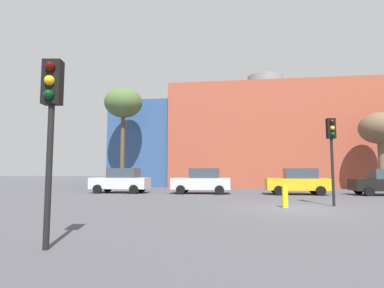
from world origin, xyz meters
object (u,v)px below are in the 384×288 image
at_px(parked_car_1, 202,181).
at_px(bare_tree_2, 380,129).
at_px(traffic_light_near_left, 51,108).
at_px(parked_car_2, 298,181).
at_px(bare_tree_0, 123,104).
at_px(parked_car_0, 121,181).
at_px(traffic_light_island, 332,141).
at_px(bollard_yellow_0, 285,197).

relative_size(parked_car_1, bare_tree_2, 0.64).
bearing_deg(traffic_light_near_left, bare_tree_2, 135.83).
xyz_separation_m(parked_car_2, bare_tree_2, (7.52, 5.15, 4.06)).
bearing_deg(parked_car_2, bare_tree_0, -21.37).
bearing_deg(traffic_light_near_left, parked_car_0, -172.36).
relative_size(parked_car_0, bare_tree_2, 0.64).
bearing_deg(parked_car_1, bare_tree_0, -35.30).
xyz_separation_m(traffic_light_island, bare_tree_2, (7.40, 12.24, 2.08)).
xyz_separation_m(traffic_light_island, bollard_yellow_0, (-2.19, -0.83, -2.39)).
height_order(traffic_light_near_left, bare_tree_2, bare_tree_2).
distance_m(traffic_light_island, bare_tree_2, 14.45).
xyz_separation_m(parked_car_2, traffic_light_near_left, (-7.74, -15.81, 1.87)).
height_order(traffic_light_island, bollard_yellow_0, traffic_light_island).
relative_size(traffic_light_near_left, bollard_yellow_0, 4.09).
bearing_deg(bare_tree_0, traffic_light_near_left, -73.13).
relative_size(traffic_light_near_left, traffic_light_island, 0.96).
bearing_deg(traffic_light_near_left, traffic_light_island, 129.82).
distance_m(parked_car_1, traffic_light_near_left, 15.97).
relative_size(traffic_light_island, bollard_yellow_0, 4.26).
distance_m(traffic_light_island, bollard_yellow_0, 3.34).
distance_m(traffic_light_near_left, bare_tree_0, 22.89).
bearing_deg(bollard_yellow_0, parked_car_2, 75.37).
distance_m(parked_car_2, bare_tree_0, 16.75).
height_order(traffic_light_island, bare_tree_2, bare_tree_2).
relative_size(parked_car_0, parked_car_1, 1.01).
bearing_deg(bollard_yellow_0, traffic_light_near_left, -125.73).
height_order(parked_car_0, bollard_yellow_0, parked_car_0).
bearing_deg(parked_car_1, bare_tree_2, -159.67).
distance_m(bare_tree_0, bollard_yellow_0, 19.56).
relative_size(traffic_light_island, bare_tree_2, 0.61).
bearing_deg(parked_car_1, traffic_light_island, 132.45).
distance_m(parked_car_1, bollard_yellow_0, 9.02).
bearing_deg(bare_tree_0, parked_car_1, -35.30).
bearing_deg(parked_car_0, traffic_light_island, 150.07).
bearing_deg(traffic_light_near_left, parked_car_1, 166.92).
relative_size(traffic_light_near_left, bare_tree_2, 0.59).
bearing_deg(bare_tree_2, bollard_yellow_0, -126.29).
xyz_separation_m(parked_car_0, bare_tree_2, (19.72, 5.15, 4.05)).
height_order(parked_car_0, parked_car_1, parked_car_0).
height_order(bare_tree_0, bollard_yellow_0, bare_tree_0).
distance_m(parked_car_2, bare_tree_2, 9.98).
relative_size(parked_car_2, bare_tree_0, 0.43).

